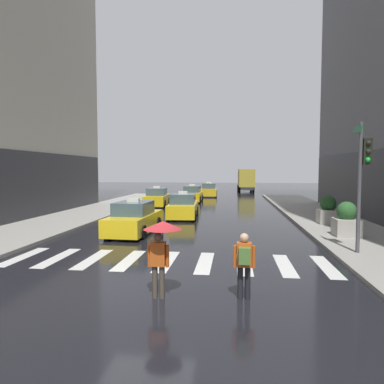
# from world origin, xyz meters

# --- Properties ---
(ground_plane) EXTENTS (160.00, 160.00, 0.00)m
(ground_plane) POSITION_xyz_m (0.00, 0.00, 0.00)
(ground_plane) COLOR black
(crosswalk_markings) EXTENTS (11.30, 2.80, 0.01)m
(crosswalk_markings) POSITION_xyz_m (-0.00, 3.00, 0.00)
(crosswalk_markings) COLOR silver
(crosswalk_markings) RESTS_ON ground
(traffic_light_pole) EXTENTS (0.44, 0.84, 4.80)m
(traffic_light_pole) POSITION_xyz_m (7.00, 4.52, 3.26)
(traffic_light_pole) COLOR #47474C
(traffic_light_pole) RESTS_ON curb_right
(taxi_lead) EXTENTS (2.05, 4.60, 1.80)m
(taxi_lead) POSITION_xyz_m (-2.65, 8.00, 0.72)
(taxi_lead) COLOR yellow
(taxi_lead) RESTS_ON ground
(taxi_second) EXTENTS (2.12, 4.63, 1.80)m
(taxi_second) POSITION_xyz_m (-1.04, 14.06, 0.72)
(taxi_second) COLOR yellow
(taxi_second) RESTS_ON ground
(taxi_third) EXTENTS (2.12, 4.62, 1.80)m
(taxi_third) POSITION_xyz_m (-4.48, 21.24, 0.72)
(taxi_third) COLOR yellow
(taxi_third) RESTS_ON ground
(taxi_fourth) EXTENTS (1.97, 4.56, 1.80)m
(taxi_fourth) POSITION_xyz_m (-1.81, 25.76, 0.72)
(taxi_fourth) COLOR yellow
(taxi_fourth) RESTS_ON ground
(taxi_fifth) EXTENTS (2.10, 4.62, 1.80)m
(taxi_fifth) POSITION_xyz_m (-0.64, 33.14, 0.72)
(taxi_fifth) COLOR gold
(taxi_fifth) RESTS_ON ground
(box_truck) EXTENTS (2.40, 7.59, 3.35)m
(box_truck) POSITION_xyz_m (4.18, 42.59, 1.85)
(box_truck) COLOR #2D2D2D
(box_truck) RESTS_ON ground
(pedestrian_with_umbrella) EXTENTS (0.96, 0.96, 1.94)m
(pedestrian_with_umbrella) POSITION_xyz_m (0.54, -0.40, 1.52)
(pedestrian_with_umbrella) COLOR #473D33
(pedestrian_with_umbrella) RESTS_ON ground
(pedestrian_with_backpack) EXTENTS (0.55, 0.43, 1.65)m
(pedestrian_with_backpack) POSITION_xyz_m (2.58, -0.24, 0.97)
(pedestrian_with_backpack) COLOR black
(pedestrian_with_backpack) RESTS_ON ground
(planter_near_corner) EXTENTS (1.10, 1.10, 1.60)m
(planter_near_corner) POSITION_xyz_m (7.55, 7.84, 0.87)
(planter_near_corner) COLOR #A8A399
(planter_near_corner) RESTS_ON curb_right
(planter_mid_block) EXTENTS (1.10, 1.10, 1.60)m
(planter_mid_block) POSITION_xyz_m (7.73, 11.60, 0.87)
(planter_mid_block) COLOR #A8A399
(planter_mid_block) RESTS_ON curb_right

